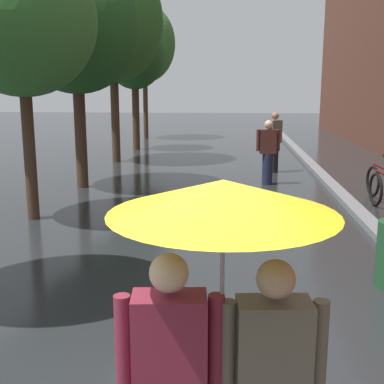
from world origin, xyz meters
The scene contains 9 objects.
kerb_strip centered at (3.20, 10.00, 0.06)m, with size 0.30×36.00×0.12m, color slate.
street_tree_1 centered at (-3.02, 6.48, 3.59)m, with size 2.67×2.67×4.95m.
street_tree_2 centered at (-2.91, 9.47, 3.75)m, with size 3.00×3.00×5.29m.
street_tree_3 centered at (-2.95, 13.56, 4.36)m, with size 3.13×3.13×6.25m.
street_tree_4 centered at (-2.83, 16.63, 3.48)m, with size 2.20×2.20×4.77m.
street_tree_5 centered at (-3.07, 20.44, 4.17)m, with size 2.71×2.71×5.87m.
couple_under_umbrella centered at (0.61, -0.14, 1.42)m, with size 1.20×1.20×2.06m.
pedestrian_walking_midground centered at (1.64, 10.12, 0.82)m, with size 0.59×0.26×1.61m.
pedestrian_walking_far centered at (1.96, 11.91, 0.87)m, with size 0.46×0.43×1.71m.
Camera 1 is at (0.63, -2.68, 2.55)m, focal length 47.92 mm.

